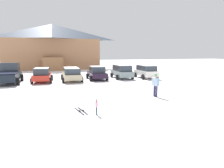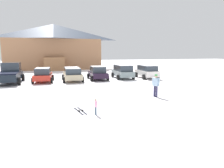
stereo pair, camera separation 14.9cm
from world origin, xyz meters
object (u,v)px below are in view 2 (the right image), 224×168
(parked_grey_wagon, at_px, (123,71))
(skier_child_in_pink_snowsuit, at_px, (96,105))
(pickup_truck, at_px, (10,74))
(parked_black_sedan, at_px, (98,73))
(parked_white_suv, at_px, (147,71))
(pair_of_skis, at_px, (80,111))
(parked_beige_suv, at_px, (72,74))
(parked_red_sedan, at_px, (43,75))
(ski_lodge, at_px, (54,46))
(skier_adult_in_blue_parka, at_px, (156,84))

(parked_grey_wagon, bearing_deg, skier_child_in_pink_snowsuit, -114.47)
(parked_grey_wagon, height_order, pickup_truck, pickup_truck)
(parked_black_sedan, relative_size, skier_child_in_pink_snowsuit, 4.55)
(parked_white_suv, bearing_deg, pair_of_skis, -129.23)
(parked_beige_suv, bearing_deg, parked_red_sedan, 178.50)
(parked_beige_suv, height_order, skier_child_in_pink_snowsuit, parked_beige_suv)
(ski_lodge, height_order, pair_of_skis, ski_lodge)
(skier_child_in_pink_snowsuit, distance_m, pair_of_skis, 1.22)
(parked_red_sedan, xyz_separation_m, parked_black_sedan, (6.25, 0.19, 0.02))
(ski_lodge, height_order, skier_adult_in_blue_parka, ski_lodge)
(parked_white_suv, distance_m, pickup_truck, 15.98)
(ski_lodge, distance_m, parked_grey_wagon, 20.30)
(parked_grey_wagon, bearing_deg, skier_adult_in_blue_parka, -96.33)
(parked_grey_wagon, bearing_deg, ski_lodge, 113.97)
(parked_red_sedan, height_order, skier_child_in_pink_snowsuit, parked_red_sedan)
(parked_black_sedan, distance_m, pair_of_skis, 13.30)
(parked_black_sedan, bearing_deg, skier_adult_in_blue_parka, -78.83)
(parked_red_sedan, bearing_deg, ski_lodge, 85.64)
(ski_lodge, distance_m, skier_adult_in_blue_parka, 30.14)
(skier_adult_in_blue_parka, height_order, pair_of_skis, skier_adult_in_blue_parka)
(parked_black_sedan, relative_size, parked_grey_wagon, 0.95)
(parked_black_sedan, height_order, pair_of_skis, parked_black_sedan)
(parked_grey_wagon, distance_m, pair_of_skis, 14.83)
(ski_lodge, height_order, pickup_truck, ski_lodge)
(parked_beige_suv, bearing_deg, parked_grey_wagon, 5.07)
(pickup_truck, bearing_deg, parked_beige_suv, -3.50)
(skier_child_in_pink_snowsuit, bearing_deg, parked_beige_suv, 90.11)
(parked_red_sedan, bearing_deg, parked_black_sedan, 1.77)
(parked_red_sedan, relative_size, parked_grey_wagon, 0.98)
(parked_beige_suv, distance_m, skier_child_in_pink_snowsuit, 13.34)
(ski_lodge, xyz_separation_m, pickup_truck, (-4.80, -18.42, -3.49))
(parked_black_sedan, relative_size, skier_adult_in_blue_parka, 2.43)
(parked_black_sedan, distance_m, skier_child_in_pink_snowsuit, 13.95)
(pickup_truck, distance_m, skier_child_in_pink_snowsuit, 15.24)
(parked_red_sedan, height_order, parked_black_sedan, parked_black_sedan)
(parked_black_sedan, relative_size, pickup_truck, 0.75)
(parked_red_sedan, distance_m, parked_grey_wagon, 9.56)
(skier_adult_in_blue_parka, relative_size, pair_of_skis, 1.04)
(parked_beige_suv, distance_m, pair_of_skis, 12.50)
(parked_white_suv, distance_m, skier_adult_in_blue_parka, 11.06)
(parked_white_suv, relative_size, pickup_truck, 0.76)
(pickup_truck, bearing_deg, pair_of_skis, -65.41)
(pickup_truck, height_order, skier_adult_in_blue_parka, pickup_truck)
(parked_black_sedan, distance_m, parked_white_suv, 6.37)
(parked_red_sedan, height_order, parked_grey_wagon, parked_grey_wagon)
(ski_lodge, xyz_separation_m, parked_white_suv, (11.18, -18.92, -3.58))
(parked_grey_wagon, height_order, skier_child_in_pink_snowsuit, parked_grey_wagon)
(parked_beige_suv, xyz_separation_m, parked_black_sedan, (3.05, 0.28, -0.03))
(parked_red_sedan, bearing_deg, pickup_truck, 174.61)
(parked_red_sedan, xyz_separation_m, parked_beige_suv, (3.20, -0.08, 0.05))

